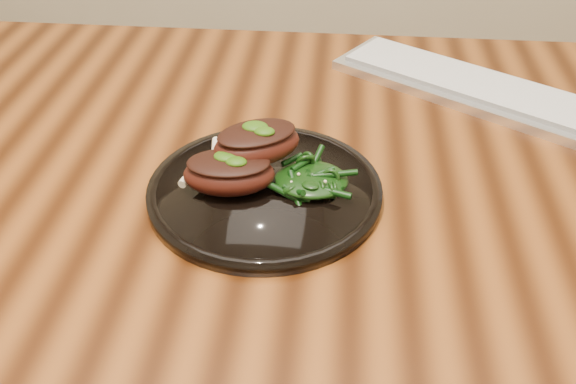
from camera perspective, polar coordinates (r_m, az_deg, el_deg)
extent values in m
cube|color=#331606|center=(0.82, 1.88, 1.93)|extent=(1.60, 0.80, 0.04)
cylinder|color=black|center=(0.74, -2.07, 0.07)|extent=(0.27, 0.27, 0.02)
torus|color=black|center=(0.74, -2.07, 0.20)|extent=(0.27, 0.27, 0.01)
cylinder|color=black|center=(0.74, -2.08, 0.38)|extent=(0.18, 0.18, 0.00)
ellipsoid|color=#3B120B|center=(0.72, -5.25, 1.55)|extent=(0.11, 0.08, 0.04)
ellipsoid|color=black|center=(0.71, -5.32, 2.60)|extent=(0.10, 0.07, 0.01)
cylinder|color=beige|center=(0.74, -8.56, 1.76)|extent=(0.02, 0.05, 0.01)
ellipsoid|color=#1B4207|center=(0.71, -5.35, 3.00)|extent=(0.03, 0.02, 0.01)
ellipsoid|color=#3B120B|center=(0.74, -2.78, 4.21)|extent=(0.12, 0.11, 0.04)
ellipsoid|color=black|center=(0.73, -2.82, 5.27)|extent=(0.11, 0.10, 0.01)
cylinder|color=beige|center=(0.74, -6.44, 3.55)|extent=(0.02, 0.05, 0.01)
ellipsoid|color=#1B4207|center=(0.73, -2.83, 5.67)|extent=(0.03, 0.02, 0.01)
ellipsoid|color=#1B4207|center=(0.79, -4.02, 3.30)|extent=(0.08, 0.05, 0.01)
ellipsoid|color=black|center=(0.73, 2.08, 1.11)|extent=(0.08, 0.07, 0.02)
cube|color=silver|center=(1.00, 16.09, 8.82)|extent=(0.42, 0.33, 0.01)
cube|color=white|center=(0.99, 16.19, 9.34)|extent=(0.38, 0.29, 0.01)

